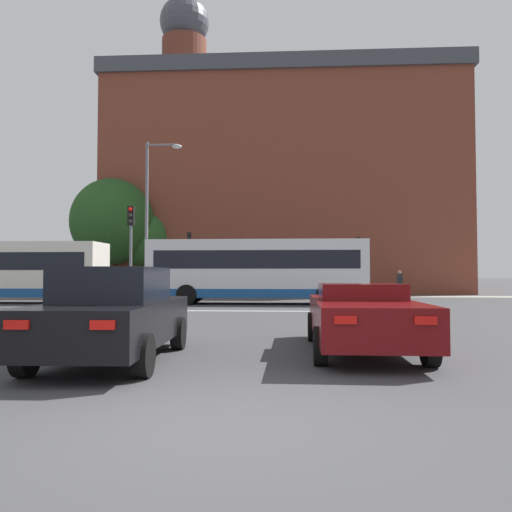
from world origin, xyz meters
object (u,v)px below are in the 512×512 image
Objects in this scene: car_saloon_left at (114,314)px; pedestrian_waiting at (400,281)px; pedestrian_walking_east at (236,281)px; pedestrian_walking_west at (285,281)px; traffic_light_far_left at (189,253)px; bus_crossing_trailing at (5,271)px; traffic_light_far_right at (358,257)px; bus_crossing_lead at (257,270)px; traffic_light_near_left at (131,240)px; car_roadster_right at (362,316)px; street_lamp_junction at (152,207)px.

pedestrian_waiting is (10.88, 26.59, 0.25)m from car_saloon_left.
pedestrian_walking_west is at bearing 19.83° from pedestrian_walking_east.
traffic_light_far_left is 6.90m from pedestrian_walking_west.
bus_crossing_trailing is 2.37× the size of traffic_light_far_left.
pedestrian_walking_west is (-4.90, 1.24, -1.63)m from traffic_light_far_right.
bus_crossing_lead reaches higher than car_saloon_left.
traffic_light_far_left reaches higher than pedestrian_waiting.
pedestrian_walking_west reaches higher than car_saloon_left.
bus_crossing_trailing is (-11.81, 17.04, 0.89)m from car_saloon_left.
traffic_light_near_left is 20.61m from pedestrian_waiting.
pedestrian_walking_east is (-4.91, 24.89, 0.35)m from car_roadster_right.
traffic_light_far_left is (-5.15, 8.39, 1.21)m from bus_crossing_lead.
car_roadster_right is 1.14× the size of traffic_light_near_left.
traffic_light_far_left is at bearing 178.55° from traffic_light_far_right.
car_roadster_right is 25.45m from traffic_light_far_left.
bus_crossing_trailing is at bearing 176.87° from street_lamp_junction.
traffic_light_far_left reaches higher than pedestrian_walking_west.
traffic_light_near_left is at bearing 104.53° from car_saloon_left.
pedestrian_waiting is at bearing -44.19° from bus_crossing_lead.
pedestrian_walking_east is (-8.34, 1.13, -1.65)m from traffic_light_far_right.
traffic_light_far_right is (7.84, 25.06, 1.88)m from car_saloon_left.
car_roadster_right is 1.13× the size of traffic_light_far_left.
traffic_light_near_left reaches higher than pedestrian_walking_east.
traffic_light_near_left reaches higher than pedestrian_walking_west.
traffic_light_near_left is (8.34, -5.13, 1.21)m from bus_crossing_trailing.
car_roadster_right is 26.09m from pedestrian_waiting.
car_saloon_left is 0.41× the size of bus_crossing_lead.
traffic_light_near_left is (-4.99, -5.06, 1.17)m from bus_crossing_lead.
pedestrian_waiting is at bearing 76.59° from car_roadster_right.
car_roadster_right is at bearing 14.82° from car_saloon_left.
bus_crossing_lead is 6.22× the size of pedestrian_walking_east.
pedestrian_waiting reaches higher than car_saloon_left.
bus_crossing_lead is at bearing 83.16° from car_saloon_left.
pedestrian_walking_east is at bearing 11.98° from pedestrian_waiting.
bus_crossing_lead is 10.31m from traffic_light_far_right.
traffic_light_far_left reaches higher than car_roadster_right.
street_lamp_junction is (-0.39, 4.69, 2.05)m from traffic_light_near_left.
traffic_light_far_right reaches higher than pedestrian_waiting.
pedestrian_walking_west is (6.57, 0.95, -1.88)m from traffic_light_far_left.
traffic_light_near_left reaches higher than car_roadster_right.
traffic_light_near_left reaches higher than traffic_light_far_right.
pedestrian_walking_west is at bearing 94.30° from car_roadster_right.
bus_crossing_lead is (-2.89, 15.66, 1.04)m from car_roadster_right.
traffic_light_near_left is 0.52× the size of street_lamp_junction.
pedestrian_waiting is 1.00× the size of pedestrian_walking_west.
bus_crossing_lead is 6.12× the size of pedestrian_walking_west.
pedestrian_walking_west is at bearing 165.76° from traffic_light_far_right.
traffic_light_far_right is 2.22× the size of pedestrian_walking_west.
pedestrian_walking_east is at bearing 115.42° from pedestrian_walking_west.
bus_crossing_lead is 9.47m from pedestrian_walking_east.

